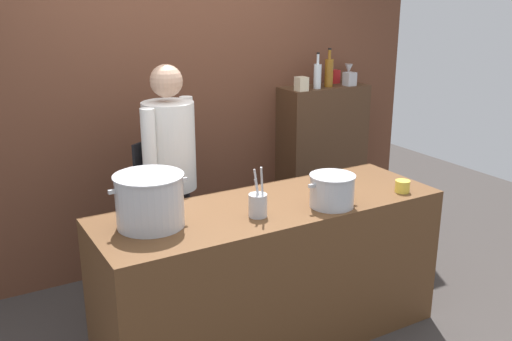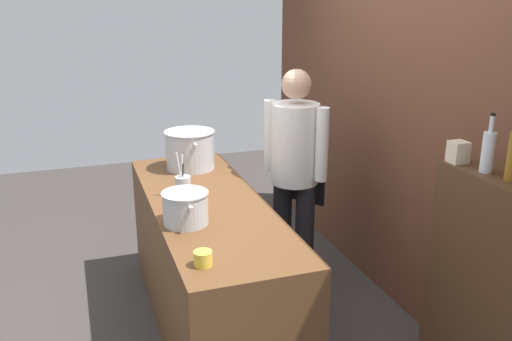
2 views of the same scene
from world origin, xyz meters
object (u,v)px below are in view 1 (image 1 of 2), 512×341
(stockpot_large, at_px, (150,201))
(wine_bottle_amber, at_px, (329,72))
(spice_tin_silver, at_px, (350,79))
(chef, at_px, (170,170))
(wine_bottle_clear, at_px, (317,75))
(stockpot_small, at_px, (332,190))
(utensil_crock, at_px, (258,204))
(spice_tin_cream, at_px, (301,84))
(spice_tin_red, at_px, (335,76))
(butter_jar, at_px, (402,186))
(wine_glass_tall, at_px, (349,70))

(stockpot_large, xyz_separation_m, wine_bottle_amber, (1.99, 1.10, 0.41))
(wine_bottle_amber, bearing_deg, spice_tin_silver, -12.95)
(chef, relative_size, stockpot_large, 3.85)
(chef, height_order, wine_bottle_clear, chef)
(wine_bottle_clear, xyz_separation_m, wine_bottle_amber, (0.14, 0.03, 0.01))
(stockpot_large, bearing_deg, wine_bottle_amber, 28.96)
(stockpot_small, distance_m, utensil_crock, 0.46)
(spice_tin_cream, distance_m, spice_tin_red, 0.51)
(chef, height_order, butter_jar, chef)
(chef, xyz_separation_m, wine_bottle_clear, (1.46, 0.38, 0.47))
(butter_jar, xyz_separation_m, spice_tin_silver, (0.63, 1.33, 0.45))
(spice_tin_cream, xyz_separation_m, spice_tin_red, (0.48, 0.19, 0.00))
(stockpot_small, relative_size, wine_bottle_amber, 1.04)
(chef, relative_size, spice_tin_red, 14.51)
(chef, xyz_separation_m, spice_tin_cream, (1.29, 0.36, 0.42))
(utensil_crock, relative_size, wine_bottle_amber, 0.94)
(stockpot_small, bearing_deg, butter_jar, -2.93)
(chef, relative_size, spice_tin_silver, 14.80)
(spice_tin_red, bearing_deg, wine_glass_tall, -9.99)
(chef, relative_size, butter_jar, 18.10)
(utensil_crock, bearing_deg, stockpot_large, 162.93)
(wine_bottle_amber, xyz_separation_m, spice_tin_cream, (-0.31, -0.06, -0.07))
(spice_tin_silver, bearing_deg, wine_bottle_clear, 177.72)
(butter_jar, xyz_separation_m, wine_glass_tall, (0.74, 1.48, 0.50))
(stockpot_small, xyz_separation_m, utensil_crock, (-0.45, 0.08, -0.02))
(chef, height_order, wine_bottle_amber, chef)
(utensil_crock, xyz_separation_m, wine_bottle_clear, (1.29, 1.24, 0.47))
(utensil_crock, bearing_deg, wine_bottle_clear, 43.97)
(utensil_crock, bearing_deg, spice_tin_silver, 37.30)
(spice_tin_cream, bearing_deg, chef, -164.56)
(stockpot_large, height_order, butter_jar, stockpot_large)
(wine_glass_tall, bearing_deg, spice_tin_red, 170.01)
(chef, distance_m, wine_glass_tall, 2.02)
(chef, distance_m, spice_tin_red, 1.89)
(stockpot_small, distance_m, wine_bottle_amber, 1.73)
(wine_bottle_clear, bearing_deg, wine_glass_tall, 17.55)
(utensil_crock, relative_size, wine_glass_tall, 1.86)
(utensil_crock, height_order, wine_bottle_amber, wine_bottle_amber)
(wine_bottle_clear, distance_m, wine_bottle_amber, 0.14)
(wine_bottle_amber, relative_size, spice_tin_silver, 2.82)
(spice_tin_silver, bearing_deg, wine_glass_tall, 54.68)
(stockpot_small, bearing_deg, stockpot_large, 166.20)
(butter_jar, xyz_separation_m, wine_bottle_amber, (0.44, 1.38, 0.52))
(stockpot_large, distance_m, utensil_crock, 0.59)
(wine_glass_tall, bearing_deg, chef, -164.63)
(wine_glass_tall, bearing_deg, wine_bottle_clear, -162.45)
(stockpot_large, bearing_deg, spice_tin_silver, 25.92)
(stockpot_large, xyz_separation_m, spice_tin_silver, (2.17, 1.06, 0.34))
(stockpot_small, relative_size, spice_tin_silver, 2.93)
(spice_tin_red, bearing_deg, wine_bottle_clear, -152.03)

